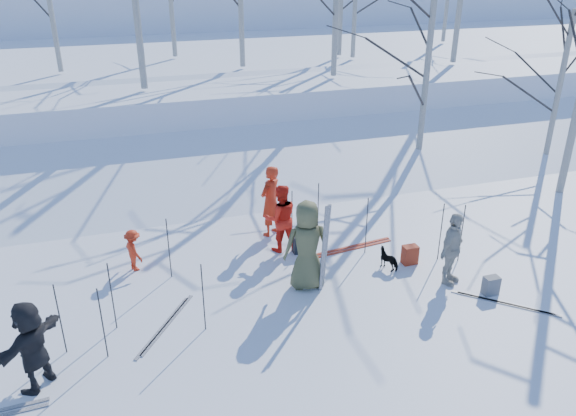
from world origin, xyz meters
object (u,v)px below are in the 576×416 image
object	(u,v)px
dog	(389,259)
skier_redor_behind	(281,218)
backpack_dark	(300,244)
skier_red_seated	(134,250)
backpack_grey	(491,285)
skier_cream_east	(452,249)
skier_olive_center	(307,246)
backpack_red	(410,255)
skier_grey_west	(32,346)
skier_red_north	(270,201)

from	to	relation	value
dog	skier_redor_behind	bearing A→B (deg)	-65.39
backpack_dark	dog	bearing A→B (deg)	-38.26
backpack_dark	skier_redor_behind	bearing A→B (deg)	148.12
skier_red_seated	backpack_grey	distance (m)	7.30
skier_redor_behind	dog	bearing A→B (deg)	145.61
skier_redor_behind	skier_cream_east	bearing A→B (deg)	143.11
skier_olive_center	backpack_grey	distance (m)	3.71
backpack_dark	skier_cream_east	bearing A→B (deg)	-40.65
skier_cream_east	backpack_red	world-z (taller)	skier_cream_east
skier_cream_east	skier_grey_west	distance (m)	7.74
skier_cream_east	backpack_red	distance (m)	1.14
skier_red_seated	backpack_grey	size ratio (longest dim) A/B	2.42
skier_red_north	backpack_dark	distance (m)	1.30
skier_olive_center	skier_cream_east	size ratio (longest dim) A/B	1.20
skier_redor_behind	skier_grey_west	xyz separation A→B (m)	(-4.85, -3.04, -0.03)
skier_red_seated	backpack_red	bearing A→B (deg)	-127.52
skier_olive_center	skier_redor_behind	world-z (taller)	skier_olive_center
skier_redor_behind	backpack_red	bearing A→B (deg)	152.56
dog	backpack_red	size ratio (longest dim) A/B	1.25
skier_redor_behind	backpack_red	world-z (taller)	skier_redor_behind
backpack_grey	skier_grey_west	bearing A→B (deg)	-179.56
skier_red_seated	backpack_red	distance (m)	5.88
skier_red_north	skier_redor_behind	distance (m)	0.81
skier_red_north	skier_red_seated	distance (m)	3.30
skier_red_north	backpack_grey	world-z (taller)	skier_red_north
dog	backpack_dark	world-z (taller)	dog
backpack_grey	skier_redor_behind	bearing A→B (deg)	138.86
skier_red_seated	backpack_dark	xyz separation A→B (m)	(3.58, -0.33, -0.26)
skier_red_north	skier_redor_behind	size ratio (longest dim) A/B	1.09
skier_cream_east	skier_red_seated	bearing A→B (deg)	124.23
skier_red_seated	backpack_dark	size ratio (longest dim) A/B	2.30
backpack_red	backpack_dark	xyz separation A→B (m)	(-2.09, 1.20, -0.01)
skier_red_seated	skier_grey_west	world-z (taller)	skier_grey_west
skier_red_seated	skier_grey_west	xyz separation A→B (m)	(-1.66, -3.14, 0.29)
skier_red_seated	skier_grey_west	distance (m)	3.56
dog	skier_red_seated	bearing A→B (deg)	-45.27
skier_red_seated	backpack_grey	bearing A→B (deg)	-137.37
skier_olive_center	skier_redor_behind	bearing A→B (deg)	-82.60
skier_red_north	backpack_grey	distance (m)	5.15
skier_cream_east	dog	world-z (taller)	skier_cream_east
skier_red_north	backpack_red	world-z (taller)	skier_red_north
skier_red_north	backpack_grey	bearing A→B (deg)	95.52
dog	backpack_grey	size ratio (longest dim) A/B	1.38
skier_red_seated	skier_redor_behind	bearing A→B (deg)	-114.09
backpack_red	skier_red_seated	bearing A→B (deg)	164.90
skier_redor_behind	skier_cream_east	world-z (taller)	skier_redor_behind
skier_redor_behind	skier_red_seated	bearing A→B (deg)	1.03
skier_red_north	skier_grey_west	xyz separation A→B (m)	(-4.85, -3.86, -0.10)
skier_cream_east	dog	size ratio (longest dim) A/B	2.94
skier_olive_center	backpack_grey	size ratio (longest dim) A/B	4.88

